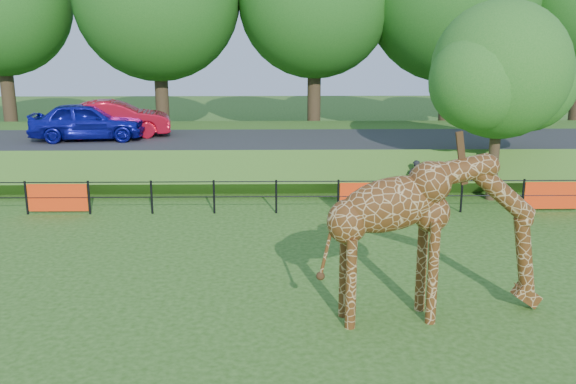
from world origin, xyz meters
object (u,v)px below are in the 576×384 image
car_red (115,119)px  visitor (415,179)px  car_blue (88,121)px  tree_east (503,75)px  giraffe (436,237)px

car_red → visitor: car_red is taller
visitor → car_red: bearing=-31.1°
car_blue → car_red: (0.88, 0.80, -0.02)m
car_blue → tree_east: size_ratio=0.66×
giraffe → car_red: giraffe is taller
car_blue → visitor: 13.17m
visitor → tree_east: tree_east is taller
visitor → tree_east: size_ratio=0.20×
visitor → tree_east: (2.75, -0.11, 3.59)m
car_blue → tree_east: tree_east is taller
car_red → visitor: 12.63m
giraffe → car_red: bearing=116.7°
car_red → giraffe: bearing=-154.9°
car_blue → visitor: bearing=-113.6°
car_blue → giraffe: bearing=-146.8°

